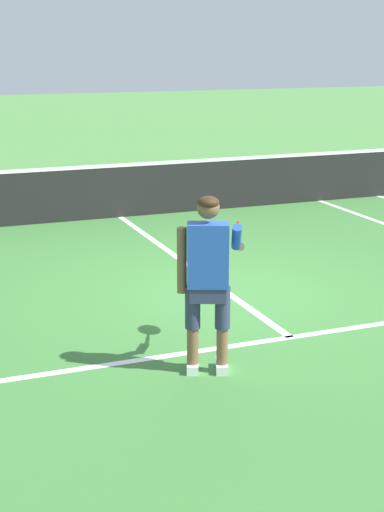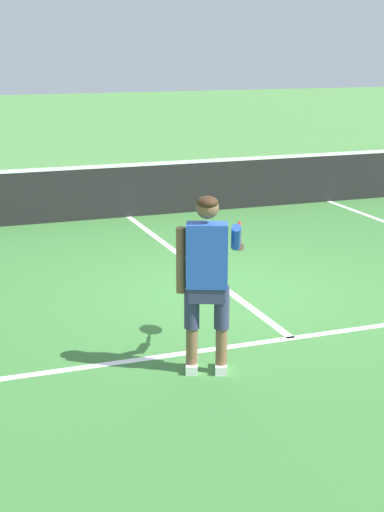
% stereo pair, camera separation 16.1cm
% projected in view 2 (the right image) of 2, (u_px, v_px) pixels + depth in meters
% --- Properties ---
extents(ground_plane, '(80.00, 80.00, 0.00)m').
position_uv_depth(ground_plane, '(230.00, 293.00, 9.84)').
color(ground_plane, '#477F3D').
extents(court_inner_surface, '(10.98, 11.07, 0.00)m').
position_uv_depth(court_inner_surface, '(250.00, 308.00, 9.29)').
color(court_inner_surface, '#387033').
rests_on(court_inner_surface, ground).
extents(line_service, '(8.23, 0.10, 0.01)m').
position_uv_depth(line_service, '(292.00, 338.00, 8.32)').
color(line_service, white).
rests_on(line_service, ground).
extents(line_centre_service, '(0.10, 6.40, 0.01)m').
position_uv_depth(line_centre_service, '(189.00, 262.00, 11.22)').
color(line_centre_service, white).
rests_on(line_centre_service, ground).
extents(tennis_net, '(11.96, 0.08, 1.07)m').
position_uv_depth(tennis_net, '(128.00, 190.00, 13.98)').
color(tennis_net, '#333338').
rests_on(tennis_net, ground).
extents(tennis_player, '(0.95, 0.99, 1.71)m').
position_uv_depth(tennis_player, '(208.00, 272.00, 7.23)').
color(tennis_player, white).
rests_on(tennis_player, ground).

